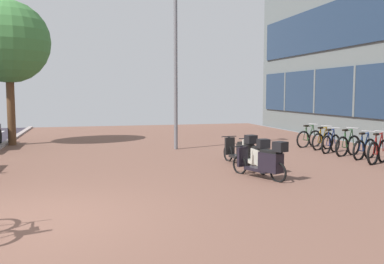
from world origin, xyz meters
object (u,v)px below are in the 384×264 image
at_px(bicycle_rack_02, 378,152).
at_px(scooter_near, 257,155).
at_px(bicycle_rack_07, 309,139).
at_px(bicycle_rack_04, 348,146).
at_px(bicycle_rack_05, 331,144).
at_px(bicycle_rack_03, 364,149).
at_px(scooter_mid, 242,151).
at_px(lamp_post, 176,53).
at_px(street_tree, 8,42).
at_px(scooter_far, 266,161).
at_px(bicycle_rack_06, 323,141).

height_order(bicycle_rack_02, scooter_near, bicycle_rack_02).
bearing_deg(bicycle_rack_07, bicycle_rack_02, -89.23).
distance_m(bicycle_rack_07, scooter_near, 5.85).
distance_m(bicycle_rack_04, bicycle_rack_05, 0.80).
distance_m(bicycle_rack_03, bicycle_rack_07, 3.14).
xyz_separation_m(bicycle_rack_02, bicycle_rack_04, (0.05, 1.57, -0.01)).
xyz_separation_m(bicycle_rack_03, bicycle_rack_07, (-0.16, 3.14, 0.00)).
relative_size(scooter_near, scooter_mid, 0.98).
bearing_deg(lamp_post, street_tree, 154.90).
distance_m(bicycle_rack_05, lamp_post, 6.55).
relative_size(scooter_far, street_tree, 0.29).
height_order(bicycle_rack_05, street_tree, street_tree).
relative_size(bicycle_rack_02, bicycle_rack_05, 1.11).
height_order(bicycle_rack_04, scooter_mid, bicycle_rack_04).
relative_size(bicycle_rack_05, bicycle_rack_06, 0.97).
bearing_deg(scooter_near, street_tree, 133.36).
relative_size(bicycle_rack_03, street_tree, 0.21).
height_order(bicycle_rack_06, bicycle_rack_07, bicycle_rack_07).
distance_m(bicycle_rack_02, scooter_near, 4.13).
bearing_deg(bicycle_rack_02, scooter_near, -176.08).
xyz_separation_m(bicycle_rack_07, scooter_near, (-4.06, -4.21, 0.11)).
height_order(bicycle_rack_06, scooter_far, scooter_far).
bearing_deg(bicycle_rack_02, street_tree, 146.71).
xyz_separation_m(bicycle_rack_03, bicycle_rack_05, (-0.21, 1.57, -0.00)).
relative_size(bicycle_rack_04, scooter_far, 0.77).
xyz_separation_m(bicycle_rack_05, bicycle_rack_07, (0.05, 1.57, 0.01)).
distance_m(bicycle_rack_04, scooter_near, 4.56).
xyz_separation_m(bicycle_rack_03, bicycle_rack_06, (-0.04, 2.35, -0.00)).
height_order(scooter_mid, lamp_post, lamp_post).
distance_m(scooter_mid, scooter_far, 2.00).
distance_m(bicycle_rack_06, bicycle_rack_07, 0.79).
bearing_deg(bicycle_rack_03, bicycle_rack_02, -97.77).
bearing_deg(lamp_post, scooter_far, -80.69).
height_order(bicycle_rack_05, scooter_near, scooter_near).
height_order(bicycle_rack_04, scooter_far, scooter_far).
bearing_deg(bicycle_rack_07, lamp_post, 172.11).
distance_m(bicycle_rack_05, scooter_far, 5.57).
bearing_deg(lamp_post, bicycle_rack_03, -35.61).
xyz_separation_m(scooter_near, scooter_far, (-0.20, -1.01, 0.01)).
distance_m(bicycle_rack_02, bicycle_rack_04, 1.57).
bearing_deg(scooter_near, bicycle_rack_06, 39.28).
xyz_separation_m(bicycle_rack_04, street_tree, (-11.58, 6.00, 3.82)).
distance_m(bicycle_rack_05, scooter_near, 4.80).
distance_m(lamp_post, street_tree, 6.92).
xyz_separation_m(bicycle_rack_02, street_tree, (-11.54, 7.57, 3.81)).
distance_m(bicycle_rack_07, scooter_mid, 5.22).
xyz_separation_m(bicycle_rack_04, scooter_near, (-4.16, -1.85, 0.09)).
relative_size(bicycle_rack_05, bicycle_rack_07, 0.91).
height_order(bicycle_rack_04, scooter_near, bicycle_rack_04).
height_order(bicycle_rack_05, bicycle_rack_06, bicycle_rack_06).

